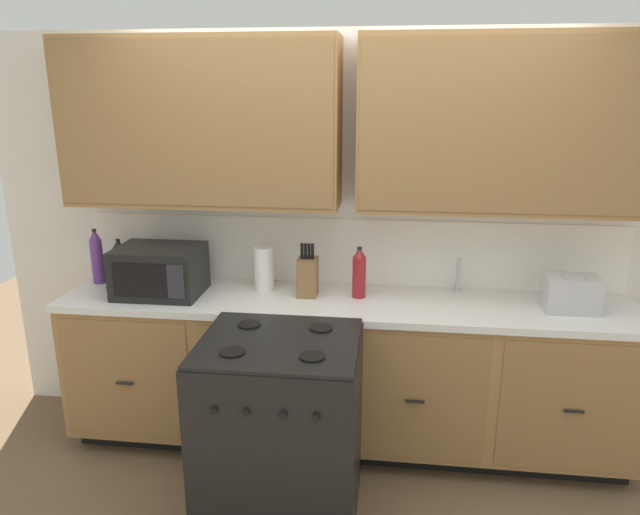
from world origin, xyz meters
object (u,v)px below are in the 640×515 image
Objects in this scene: paper_towel_roll at (264,269)px; microwave at (160,271)px; bottle_violet at (97,257)px; bottle_red at (359,273)px; bottle_dark at (120,261)px; knife_block at (308,276)px; toaster at (571,294)px; stove_range at (281,429)px.

microwave is at bearing -165.65° from paper_towel_roll.
bottle_violet is at bearing 161.72° from microwave.
paper_towel_roll is 0.88× the size of bottle_red.
bottle_violet reaches higher than bottle_dark.
paper_towel_roll is at bearing 166.85° from knife_block.
paper_towel_roll is at bearing -2.56° from bottle_dark.
bottle_dark reaches higher than toaster.
bottle_dark is (-1.47, 0.10, -0.01)m from bottle_red.
stove_range is at bearing -157.59° from toaster.
bottle_dark is at bearing 16.80° from bottle_violet.
bottle_violet is at bearing 177.20° from toaster.
toaster is 1.71m from paper_towel_roll.
microwave reaches higher than paper_towel_roll.
knife_block is at bearing -5.03° from bottle_dark.
toaster is 1.14m from bottle_red.
knife_block reaches higher than microwave.
microwave is 1.55× the size of knife_block.
stove_range is at bearing -72.60° from paper_towel_roll.
toaster is 0.95× the size of bottle_red.
microwave is 1.42× the size of bottle_violet.
bottle_violet is at bearing 149.65° from stove_range.
stove_range is 0.88m from knife_block.
stove_range is at bearing -36.11° from microwave.
bottle_red is (1.14, 0.09, 0.00)m from microwave.
bottle_violet is at bearing 177.10° from knife_block.
knife_block is at bearing -2.90° from bottle_violet.
bottle_red is at bearing -3.79° from bottle_dark.
knife_block is 0.92× the size of bottle_violet.
bottle_dark is (-1.18, 0.10, 0.02)m from knife_block.
knife_block is at bearing 177.28° from toaster.
microwave is at bearing 143.89° from stove_range.
toaster reaches higher than stove_range.
bottle_dark is 0.13m from bottle_violet.
bottle_dark is 0.80× the size of bottle_violet.
stove_range is 1.16m from microwave.
toaster is 1.04× the size of bottle_dark.
microwave reaches higher than toaster.
stove_range is 1.59m from bottle_violet.
knife_block is at bearing -13.15° from paper_towel_roll.
toaster is (2.28, 0.02, -0.04)m from microwave.
stove_range is 3.06× the size of knife_block.
bottle_violet is (-0.46, 0.15, 0.03)m from microwave.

